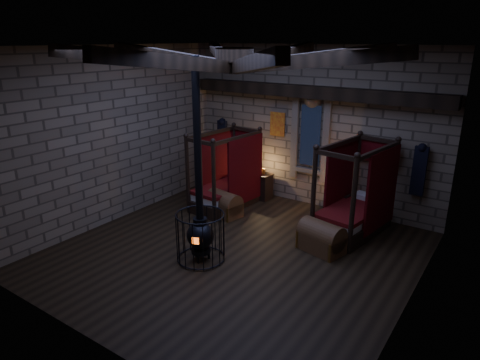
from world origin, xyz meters
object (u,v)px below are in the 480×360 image
Objects in this scene: bed_left at (227,188)px; stove at (200,232)px; trunk_left at (224,205)px; bed_right at (355,211)px; trunk_right at (321,238)px.

stove is (1.32, -2.72, 0.12)m from bed_left.
bed_right is at bearing 27.20° from trunk_left.
trunk_left is 0.24× the size of stove.
bed_left is 3.03m from stove.
bed_left is 3.44m from bed_right.
trunk_left is at bearing -55.28° from bed_left.
stove is (-2.10, -3.08, 0.10)m from bed_right.
bed_left is at bearing 97.97° from stove.
bed_left is 3.35m from trunk_right.
trunk_right is (2.87, -0.40, 0.01)m from trunk_left.
bed_right is at bearing 11.19° from bed_left.
trunk_left is at bearing -154.47° from bed_right.
trunk_left is 0.93× the size of trunk_right.
bed_left is 0.70m from trunk_left.
bed_right is at bearing 37.81° from stove.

